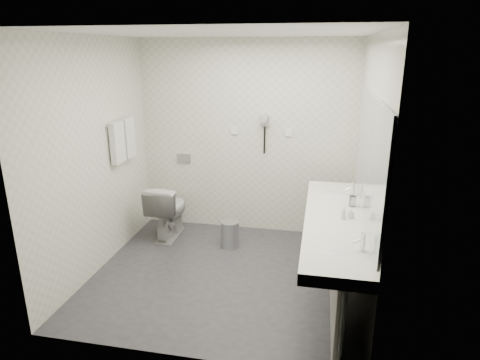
# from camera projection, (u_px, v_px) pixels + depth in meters

# --- Properties ---
(floor) EXTENTS (2.80, 2.80, 0.00)m
(floor) POSITION_uv_depth(u_px,v_px,m) (224.00, 275.00, 4.54)
(floor) COLOR #2F2E34
(floor) RESTS_ON ground
(ceiling) EXTENTS (2.80, 2.80, 0.00)m
(ceiling) POSITION_uv_depth(u_px,v_px,m) (221.00, 33.00, 3.79)
(ceiling) COLOR white
(ceiling) RESTS_ON wall_back
(wall_back) EXTENTS (2.80, 0.00, 2.80)m
(wall_back) POSITION_uv_depth(u_px,v_px,m) (246.00, 139.00, 5.38)
(wall_back) COLOR silver
(wall_back) RESTS_ON floor
(wall_front) EXTENTS (2.80, 0.00, 2.80)m
(wall_front) POSITION_uv_depth(u_px,v_px,m) (180.00, 212.00, 2.95)
(wall_front) COLOR silver
(wall_front) RESTS_ON floor
(wall_left) EXTENTS (0.00, 2.60, 2.60)m
(wall_left) POSITION_uv_depth(u_px,v_px,m) (95.00, 158.00, 4.42)
(wall_left) COLOR silver
(wall_left) RESTS_ON floor
(wall_right) EXTENTS (0.00, 2.60, 2.60)m
(wall_right) POSITION_uv_depth(u_px,v_px,m) (367.00, 172.00, 3.90)
(wall_right) COLOR silver
(wall_right) RESTS_ON floor
(vanity_counter) EXTENTS (0.55, 2.20, 0.10)m
(vanity_counter) POSITION_uv_depth(u_px,v_px,m) (334.00, 222.00, 3.90)
(vanity_counter) COLOR white
(vanity_counter) RESTS_ON floor
(vanity_panel) EXTENTS (0.03, 2.15, 0.75)m
(vanity_panel) POSITION_uv_depth(u_px,v_px,m) (334.00, 263.00, 4.02)
(vanity_panel) COLOR gray
(vanity_panel) RESTS_ON floor
(vanity_post_near) EXTENTS (0.06, 0.06, 0.75)m
(vanity_post_near) POSITION_uv_depth(u_px,v_px,m) (341.00, 331.00, 3.05)
(vanity_post_near) COLOR silver
(vanity_post_near) RESTS_ON floor
(vanity_post_far) EXTENTS (0.06, 0.06, 0.75)m
(vanity_post_far) POSITION_uv_depth(u_px,v_px,m) (335.00, 222.00, 4.99)
(vanity_post_far) COLOR silver
(vanity_post_far) RESTS_ON floor
(mirror) EXTENTS (0.02, 2.20, 1.05)m
(mirror) POSITION_uv_depth(u_px,v_px,m) (369.00, 157.00, 3.66)
(mirror) COLOR #B2BCC6
(mirror) RESTS_ON wall_right
(basin_near) EXTENTS (0.40, 0.31, 0.05)m
(basin_near) POSITION_uv_depth(u_px,v_px,m) (336.00, 250.00, 3.28)
(basin_near) COLOR white
(basin_near) RESTS_ON vanity_counter
(basin_far) EXTENTS (0.40, 0.31, 0.05)m
(basin_far) POSITION_uv_depth(u_px,v_px,m) (333.00, 196.00, 4.50)
(basin_far) COLOR white
(basin_far) RESTS_ON vanity_counter
(faucet_near) EXTENTS (0.04, 0.04, 0.15)m
(faucet_near) POSITION_uv_depth(u_px,v_px,m) (363.00, 242.00, 3.22)
(faucet_near) COLOR silver
(faucet_near) RESTS_ON vanity_counter
(faucet_far) EXTENTS (0.04, 0.04, 0.15)m
(faucet_far) POSITION_uv_depth(u_px,v_px,m) (353.00, 189.00, 4.44)
(faucet_far) COLOR silver
(faucet_far) RESTS_ON vanity_counter
(soap_bottle_a) EXTENTS (0.06, 0.06, 0.09)m
(soap_bottle_a) POSITION_uv_depth(u_px,v_px,m) (351.00, 213.00, 3.86)
(soap_bottle_a) COLOR white
(soap_bottle_a) RESTS_ON vanity_counter
(soap_bottle_c) EXTENTS (0.06, 0.06, 0.12)m
(soap_bottle_c) POSITION_uv_depth(u_px,v_px,m) (344.00, 213.00, 3.84)
(soap_bottle_c) COLOR white
(soap_bottle_c) RESTS_ON vanity_counter
(glass_left) EXTENTS (0.07, 0.07, 0.11)m
(glass_left) POSITION_uv_depth(u_px,v_px,m) (353.00, 201.00, 4.15)
(glass_left) COLOR silver
(glass_left) RESTS_ON vanity_counter
(glass_right) EXTENTS (0.07, 0.07, 0.11)m
(glass_right) POSITION_uv_depth(u_px,v_px,m) (352.00, 201.00, 4.15)
(glass_right) COLOR silver
(glass_right) RESTS_ON vanity_counter
(toilet) EXTENTS (0.41, 0.71, 0.72)m
(toilet) POSITION_uv_depth(u_px,v_px,m) (168.00, 210.00, 5.38)
(toilet) COLOR white
(toilet) RESTS_ON floor
(flush_plate) EXTENTS (0.18, 0.02, 0.12)m
(flush_plate) POSITION_uv_depth(u_px,v_px,m) (184.00, 158.00, 5.61)
(flush_plate) COLOR #B2B5BA
(flush_plate) RESTS_ON wall_back
(pedal_bin) EXTENTS (0.25, 0.25, 0.32)m
(pedal_bin) POSITION_uv_depth(u_px,v_px,m) (230.00, 234.00, 5.15)
(pedal_bin) COLOR #B2B5BA
(pedal_bin) RESTS_ON floor
(bin_lid) EXTENTS (0.23, 0.23, 0.02)m
(bin_lid) POSITION_uv_depth(u_px,v_px,m) (230.00, 222.00, 5.10)
(bin_lid) COLOR #B2B5BA
(bin_lid) RESTS_ON pedal_bin
(towel_rail) EXTENTS (0.02, 0.62, 0.02)m
(towel_rail) POSITION_uv_depth(u_px,v_px,m) (121.00, 122.00, 4.84)
(towel_rail) COLOR silver
(towel_rail) RESTS_ON wall_left
(towel_near) EXTENTS (0.07, 0.24, 0.48)m
(towel_near) POSITION_uv_depth(u_px,v_px,m) (118.00, 143.00, 4.77)
(towel_near) COLOR silver
(towel_near) RESTS_ON towel_rail
(towel_far) EXTENTS (0.07, 0.24, 0.48)m
(towel_far) POSITION_uv_depth(u_px,v_px,m) (128.00, 138.00, 5.03)
(towel_far) COLOR silver
(towel_far) RESTS_ON towel_rail
(dryer_cradle) EXTENTS (0.10, 0.04, 0.14)m
(dryer_cradle) POSITION_uv_depth(u_px,v_px,m) (265.00, 120.00, 5.23)
(dryer_cradle) COLOR #9B9AA0
(dryer_cradle) RESTS_ON wall_back
(dryer_barrel) EXTENTS (0.08, 0.14, 0.08)m
(dryer_barrel) POSITION_uv_depth(u_px,v_px,m) (264.00, 119.00, 5.16)
(dryer_barrel) COLOR #9B9AA0
(dryer_barrel) RESTS_ON dryer_cradle
(dryer_cord) EXTENTS (0.02, 0.02, 0.35)m
(dryer_cord) POSITION_uv_depth(u_px,v_px,m) (265.00, 140.00, 5.29)
(dryer_cord) COLOR black
(dryer_cord) RESTS_ON dryer_cradle
(switch_plate_a) EXTENTS (0.09, 0.02, 0.09)m
(switch_plate_a) POSITION_uv_depth(u_px,v_px,m) (234.00, 131.00, 5.37)
(switch_plate_a) COLOR white
(switch_plate_a) RESTS_ON wall_back
(switch_plate_b) EXTENTS (0.09, 0.02, 0.09)m
(switch_plate_b) POSITION_uv_depth(u_px,v_px,m) (289.00, 133.00, 5.24)
(switch_plate_b) COLOR white
(switch_plate_b) RESTS_ON wall_back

